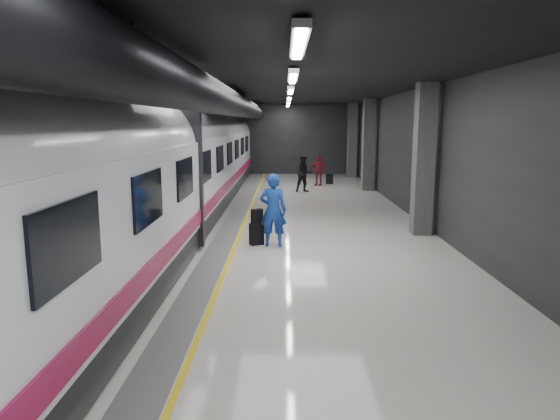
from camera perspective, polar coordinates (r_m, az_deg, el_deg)
ground at (r=13.34m, az=-1.26°, el=-4.57°), size 40.00×40.00×0.00m
platform_hall at (r=13.88m, az=-2.39°, el=10.74°), size 10.02×40.02×4.51m
train at (r=13.48m, az=-15.27°, el=4.17°), size 3.05×38.00×4.05m
traveler_main at (r=13.50m, az=-0.79°, el=-0.03°), size 0.78×0.56×2.01m
suitcase_main at (r=13.84m, az=-2.70°, el=-2.76°), size 0.43×0.35×0.60m
shoulder_bag at (r=13.72m, az=-2.66°, el=-0.72°), size 0.34×0.31×0.41m
traveler_far_a at (r=24.32m, az=2.78°, el=4.18°), size 1.01×0.87×1.80m
traveler_far_b at (r=26.88m, az=4.42°, el=4.54°), size 1.04×0.74×1.64m
suitcase_far at (r=27.72m, az=5.70°, el=3.57°), size 0.43×0.32×0.56m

